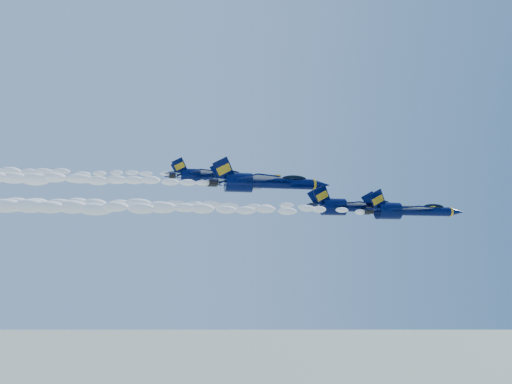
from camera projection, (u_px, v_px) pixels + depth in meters
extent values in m
cylinder|color=#010933|center=(424.00, 211.00, 72.53)|extent=(8.17, 1.36, 1.36)
ellipsoid|color=#010933|center=(388.00, 211.00, 71.33)|extent=(1.42, 2.45, 5.81)
cone|color=#010933|center=(456.00, 212.00, 73.63)|extent=(2.36, 1.36, 1.36)
cylinder|color=gold|center=(450.00, 212.00, 73.40)|extent=(0.32, 1.42, 1.42)
ellipsoid|color=black|center=(433.00, 207.00, 72.94)|extent=(3.27, 1.06, 0.90)
cube|color=gold|center=(434.00, 209.00, 72.91)|extent=(3.81, 0.91, 0.16)
cube|color=#010933|center=(411.00, 208.00, 68.16)|extent=(4.87, 5.77, 0.16)
cube|color=#010933|center=(387.00, 213.00, 75.20)|extent=(4.87, 5.77, 0.16)
cube|color=gold|center=(420.00, 208.00, 68.44)|extent=(2.19, 4.55, 0.09)
cube|color=gold|center=(394.00, 213.00, 75.48)|extent=(2.19, 4.55, 0.09)
cube|color=#010933|center=(378.00, 200.00, 70.17)|extent=(2.96, 0.93, 3.18)
cube|color=#010933|center=(372.00, 202.00, 72.02)|extent=(2.96, 0.93, 3.18)
cylinder|color=black|center=(369.00, 210.00, 70.09)|extent=(1.09, 1.00, 1.00)
cylinder|color=black|center=(366.00, 211.00, 71.23)|extent=(1.09, 1.00, 1.00)
cube|color=gold|center=(407.00, 206.00, 72.06)|extent=(9.99, 0.32, 0.07)
ellipsoid|color=white|center=(169.00, 209.00, 64.83)|extent=(54.56, 2.02, 1.82)
cylinder|color=#010933|center=(370.00, 207.00, 77.96)|extent=(8.79, 1.46, 1.46)
ellipsoid|color=#010933|center=(333.00, 207.00, 76.67)|extent=(1.52, 2.64, 6.25)
cone|color=#010933|center=(403.00, 208.00, 79.15)|extent=(2.54, 1.46, 1.46)
cylinder|color=gold|center=(397.00, 208.00, 78.90)|extent=(0.34, 1.52, 1.52)
ellipsoid|color=black|center=(380.00, 203.00, 78.41)|extent=(3.52, 1.14, 0.97)
cube|color=gold|center=(380.00, 205.00, 78.37)|extent=(4.10, 0.98, 0.18)
cube|color=#010933|center=(354.00, 204.00, 73.26)|extent=(5.23, 6.21, 0.18)
cube|color=#010933|center=(335.00, 209.00, 80.83)|extent=(5.23, 6.21, 0.18)
cube|color=gold|center=(363.00, 204.00, 73.56)|extent=(2.35, 4.89, 0.10)
cube|color=gold|center=(343.00, 209.00, 81.13)|extent=(2.35, 4.89, 0.10)
cube|color=#010933|center=(322.00, 196.00, 75.43)|extent=(3.18, 1.01, 3.42)
cube|color=#010933|center=(318.00, 198.00, 77.41)|extent=(3.18, 1.01, 3.42)
cylinder|color=black|center=(313.00, 206.00, 75.34)|extent=(1.17, 1.07, 1.07)
cylinder|color=black|center=(311.00, 207.00, 76.57)|extent=(1.17, 1.07, 1.07)
cube|color=gold|center=(353.00, 202.00, 77.45)|extent=(10.74, 0.34, 0.08)
ellipsoid|color=white|center=(124.00, 205.00, 70.11)|extent=(54.56, 2.18, 1.96)
cylinder|color=#010933|center=(282.00, 184.00, 80.52)|extent=(10.35, 1.72, 1.72)
ellipsoid|color=#010933|center=(238.00, 183.00, 79.00)|extent=(1.79, 3.10, 7.36)
cone|color=#010933|center=(322.00, 185.00, 81.91)|extent=(2.99, 1.72, 1.72)
cylinder|color=gold|center=(314.00, 185.00, 81.62)|extent=(0.40, 1.79, 1.79)
ellipsoid|color=black|center=(294.00, 179.00, 81.04)|extent=(4.14, 1.35, 1.14)
cube|color=gold|center=(294.00, 181.00, 81.00)|extent=(4.83, 1.15, 0.21)
cube|color=#010933|center=(257.00, 178.00, 74.98)|extent=(6.16, 7.31, 0.21)
cube|color=#010933|center=(246.00, 187.00, 83.90)|extent=(6.16, 7.31, 0.21)
cube|color=gold|center=(268.00, 178.00, 75.33)|extent=(2.77, 5.76, 0.11)
cube|color=gold|center=(255.00, 186.00, 84.25)|extent=(2.77, 5.76, 0.11)
cube|color=#010933|center=(224.00, 170.00, 77.53)|extent=(3.75, 1.18, 4.03)
cube|color=#010933|center=(222.00, 172.00, 79.87)|extent=(3.75, 1.18, 4.03)
cylinder|color=black|center=(214.00, 181.00, 77.43)|extent=(1.38, 1.26, 1.26)
cylinder|color=black|center=(212.00, 183.00, 78.88)|extent=(1.38, 1.26, 1.26)
cube|color=gold|center=(262.00, 177.00, 79.92)|extent=(12.65, 0.40, 0.09)
ellipsoid|color=white|center=(22.00, 178.00, 72.29)|extent=(54.56, 2.56, 2.31)
cylinder|color=#010933|center=(223.00, 176.00, 86.78)|extent=(7.93, 1.32, 1.32)
ellipsoid|color=#010933|center=(191.00, 176.00, 85.61)|extent=(1.38, 2.38, 5.64)
cone|color=#010933|center=(251.00, 177.00, 87.84)|extent=(2.29, 1.32, 1.32)
cylinder|color=gold|center=(245.00, 177.00, 87.62)|extent=(0.31, 1.38, 1.38)
ellipsoid|color=black|center=(231.00, 173.00, 87.18)|extent=(3.17, 1.03, 0.87)
cube|color=gold|center=(231.00, 174.00, 87.14)|extent=(3.70, 0.88, 0.16)
cube|color=#010933|center=(202.00, 172.00, 82.53)|extent=(4.73, 5.60, 0.16)
cube|color=#010933|center=(198.00, 179.00, 89.37)|extent=(4.73, 5.60, 0.16)
cube|color=gold|center=(209.00, 172.00, 82.80)|extent=(2.13, 4.42, 0.09)
cube|color=gold|center=(205.00, 178.00, 89.63)|extent=(2.13, 4.42, 0.09)
cube|color=#010933|center=(180.00, 166.00, 84.49)|extent=(2.87, 0.91, 3.09)
cube|color=#010933|center=(179.00, 168.00, 86.28)|extent=(2.87, 0.91, 3.09)
cylinder|color=black|center=(173.00, 175.00, 84.40)|extent=(1.06, 0.97, 0.97)
cylinder|color=black|center=(172.00, 176.00, 85.52)|extent=(1.06, 0.97, 0.97)
cube|color=gold|center=(207.00, 172.00, 86.31)|extent=(9.70, 0.31, 0.07)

